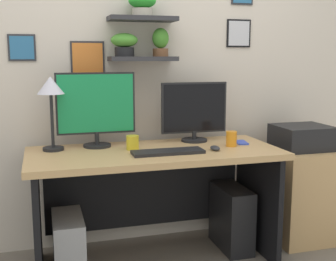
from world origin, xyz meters
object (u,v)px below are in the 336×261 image
at_px(desk, 153,180).
at_px(desk_lamp, 51,93).
at_px(monitor_left, 96,107).
at_px(monitor_right, 194,111).
at_px(pen_cup, 231,139).
at_px(computer_tower_right, 231,218).
at_px(keyboard, 168,152).
at_px(drawer_cabinet, 299,193).
at_px(cell_phone, 241,142).
at_px(printer, 302,137).
at_px(computer_tower_left, 69,246).
at_px(coffee_mug, 133,143).
at_px(computer_mouse, 215,148).

relative_size(desk, desk_lamp, 3.41).
distance_m(monitor_left, monitor_right, 0.68).
relative_size(pen_cup, computer_tower_right, 0.23).
xyz_separation_m(monitor_right, desk_lamp, (-0.95, -0.04, 0.15)).
bearing_deg(computer_tower_right, keyboard, -160.85).
distance_m(desk, monitor_right, 0.56).
distance_m(keyboard, drawer_cabinet, 1.17).
relative_size(cell_phone, drawer_cabinet, 0.21).
bearing_deg(computer_tower_right, printer, 3.57).
distance_m(pen_cup, computer_tower_left, 1.23).
relative_size(monitor_left, coffee_mug, 5.65).
distance_m(drawer_cabinet, printer, 0.42).
bearing_deg(desk, printer, 2.26).
xyz_separation_m(coffee_mug, printer, (1.25, 0.04, -0.04)).
relative_size(cell_phone, pen_cup, 1.40).
relative_size(monitor_right, pen_cup, 4.67).
bearing_deg(keyboard, computer_mouse, 0.30).
relative_size(coffee_mug, printer, 0.24).
distance_m(desk_lamp, printer, 1.78).
xyz_separation_m(monitor_left, cell_phone, (0.96, -0.16, -0.25)).
xyz_separation_m(cell_phone, printer, (0.50, 0.04, 0.00)).
xyz_separation_m(monitor_right, drawer_cabinet, (0.79, -0.12, -0.62)).
distance_m(monitor_right, pen_cup, 0.34).
bearing_deg(desk_lamp, monitor_right, 2.64).
bearing_deg(computer_mouse, coffee_mug, 160.76).
bearing_deg(monitor_left, computer_tower_left, -130.86).
xyz_separation_m(monitor_right, computer_tower_right, (0.23, -0.15, -0.74)).
relative_size(monitor_left, cell_phone, 3.63).
distance_m(computer_mouse, cell_phone, 0.31).
distance_m(desk_lamp, computer_tower_left, 0.95).
xyz_separation_m(monitor_left, pen_cup, (0.85, -0.24, -0.21)).
xyz_separation_m(computer_mouse, desk_lamp, (-0.98, 0.29, 0.35)).
xyz_separation_m(drawer_cabinet, printer, (0.00, 0.00, 0.42)).
bearing_deg(coffee_mug, computer_tower_right, 0.45).
xyz_separation_m(keyboard, drawer_cabinet, (1.07, 0.21, -0.42)).
distance_m(desk, drawer_cabinet, 1.14).
bearing_deg(monitor_right, keyboard, -130.64).
bearing_deg(monitor_right, desk_lamp, -177.36).
height_order(monitor_right, keyboard, monitor_right).
height_order(desk_lamp, printer, desk_lamp).
height_order(keyboard, computer_tower_left, keyboard).
distance_m(keyboard, pen_cup, 0.47).
bearing_deg(desk, monitor_right, 25.85).
relative_size(desk, computer_tower_right, 3.60).
distance_m(computer_mouse, computer_tower_left, 1.09).
xyz_separation_m(computer_tower_left, computer_tower_right, (1.12, 0.10, 0.03)).
height_order(computer_mouse, printer, printer).
relative_size(pen_cup, drawer_cabinet, 0.15).
relative_size(monitor_left, keyboard, 1.16).
xyz_separation_m(desk_lamp, coffee_mug, (0.49, -0.12, -0.32)).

